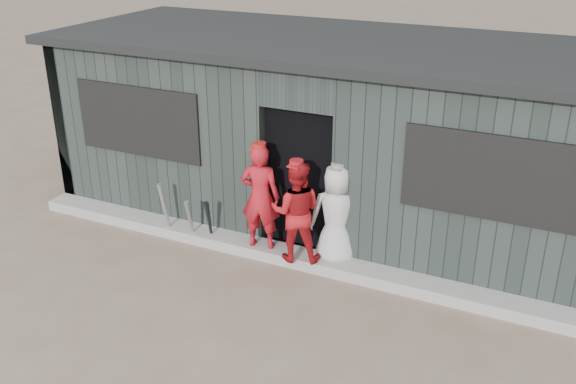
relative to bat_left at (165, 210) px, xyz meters
The scene contains 9 objects.
ground 2.54m from the bat_left, 42.57° to the right, with size 80.00×80.00×0.00m, color #715E4E.
curb 1.88m from the bat_left, ahead, with size 8.00×0.36×0.15m, color #989793.
bat_left is the anchor object (origin of this frame).
bat_mid 0.42m from the bat_left, ahead, with size 0.07×0.07×0.69m, color gray.
bat_right 0.69m from the bat_left, ahead, with size 0.07×0.07×0.72m, color black.
player_red_left 1.52m from the bat_left, ahead, with size 0.52×0.34×1.42m, color #B41621.
player_red_right 2.05m from the bat_left, ahead, with size 0.64×0.50×1.32m, color #AF151B.
player_grey_back 2.46m from the bat_left, ahead, with size 0.68×0.44×1.39m, color silver.
dugout 2.73m from the bat_left, 44.50° to the left, with size 8.30×3.30×2.62m.
Camera 1 is at (3.15, -4.86, 4.26)m, focal length 40.00 mm.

